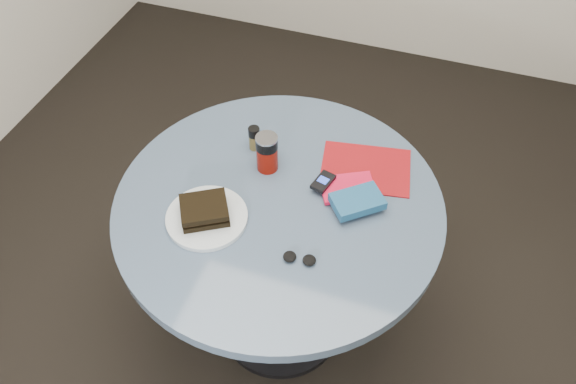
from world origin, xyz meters
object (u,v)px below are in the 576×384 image
(table, at_px, (279,233))
(pepper_grinder, at_px, (254,138))
(magazine, at_px, (366,168))
(plate, at_px, (207,218))
(sandwich, at_px, (204,210))
(headphones, at_px, (299,258))
(novel, at_px, (357,201))
(mp3_player, at_px, (323,182))
(soda_can, at_px, (267,153))
(red_book, at_px, (348,188))

(table, distance_m, pepper_grinder, 0.32)
(magazine, bearing_deg, plate, -147.91)
(sandwich, distance_m, headphones, 0.31)
(novel, relative_size, mp3_player, 1.64)
(headphones, bearing_deg, pepper_grinder, 126.24)
(table, xyz_separation_m, novel, (0.23, 0.05, 0.20))
(plate, xyz_separation_m, novel, (0.40, 0.18, 0.03))
(sandwich, bearing_deg, plate, -5.91)
(soda_can, relative_size, red_book, 0.80)
(table, height_order, novel, novel)
(red_book, bearing_deg, headphones, -128.61)
(soda_can, distance_m, magazine, 0.32)
(red_book, xyz_separation_m, mp3_player, (-0.08, -0.01, 0.01))
(plate, distance_m, magazine, 0.53)
(magazine, relative_size, novel, 1.89)
(sandwich, relative_size, headphones, 1.80)
(novel, distance_m, headphones, 0.26)
(soda_can, bearing_deg, plate, -110.39)
(soda_can, bearing_deg, pepper_grinder, 134.94)
(plate, relative_size, soda_can, 1.85)
(plate, distance_m, soda_can, 0.28)
(sandwich, relative_size, soda_can, 1.34)
(table, height_order, sandwich, sandwich)
(magazine, distance_m, novel, 0.17)
(novel, height_order, mp3_player, novel)
(table, distance_m, sandwich, 0.30)
(sandwich, relative_size, pepper_grinder, 2.03)
(sandwich, distance_m, soda_can, 0.28)
(sandwich, relative_size, red_book, 1.07)
(soda_can, distance_m, headphones, 0.37)
(table, bearing_deg, novel, 11.27)
(plate, xyz_separation_m, magazine, (0.39, 0.35, -0.01))
(novel, bearing_deg, mp3_player, 118.43)
(red_book, bearing_deg, magazine, 46.29)
(novel, height_order, headphones, novel)
(pepper_grinder, height_order, red_book, pepper_grinder)
(table, bearing_deg, mp3_player, 40.59)
(red_book, bearing_deg, soda_can, 149.97)
(pepper_grinder, xyz_separation_m, mp3_player, (0.26, -0.10, -0.02))
(table, xyz_separation_m, pepper_grinder, (-0.15, 0.19, 0.21))
(plate, bearing_deg, novel, 24.18)
(soda_can, relative_size, novel, 0.88)
(pepper_grinder, xyz_separation_m, headphones, (0.28, -0.38, -0.03))
(pepper_grinder, distance_m, magazine, 0.37)
(plate, height_order, headphones, headphones)
(sandwich, relative_size, novel, 1.17)
(sandwich, xyz_separation_m, mp3_player, (0.29, 0.23, -0.01))
(plate, height_order, sandwich, sandwich)
(soda_can, xyz_separation_m, magazine, (0.30, 0.09, -0.06))
(soda_can, bearing_deg, red_book, -2.78)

